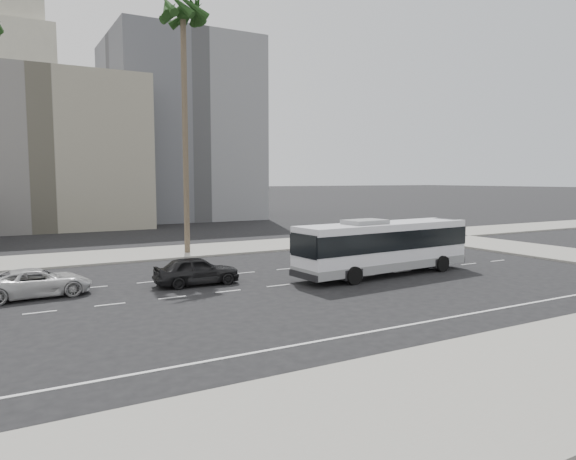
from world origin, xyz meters
TOP-DOWN VIEW (x-y plane):
  - ground at (0.00, 0.00)m, footprint 700.00×700.00m
  - sidewalk_north at (0.00, 15.50)m, footprint 120.00×7.00m
  - cross_block_east at (22.00, 0.00)m, footprint 7.00×60.00m
  - midrise_beige_west at (-12.00, 45.00)m, footprint 24.00×18.00m
  - midrise_gray_center at (8.00, 52.00)m, footprint 20.00×20.00m
  - civic_tower at (-2.00, 250.00)m, footprint 42.00×42.00m
  - highrise_right at (45.00, 230.00)m, footprint 26.00×26.00m
  - highrise_far at (70.00, 260.00)m, footprint 22.00×22.00m
  - city_bus at (4.23, -0.23)m, footprint 12.28×3.65m
  - car_a at (-6.85, 2.47)m, footprint 2.06×4.78m
  - car_b at (-14.86, 3.53)m, footprint 2.76×5.35m
  - palm_near at (-3.49, 14.23)m, footprint 5.90×5.90m

SIDE VIEW (x-z plane):
  - ground at x=0.00m, z-range 0.00..0.00m
  - sidewalk_north at x=0.00m, z-range 0.00..0.15m
  - cross_block_east at x=22.00m, z-range 0.00..0.15m
  - car_b at x=-14.86m, z-range 0.00..1.44m
  - car_a at x=-6.85m, z-range 0.00..1.61m
  - city_bus at x=4.23m, z-range 0.09..3.57m
  - midrise_beige_west at x=-12.00m, z-range 0.00..18.00m
  - midrise_gray_center at x=8.00m, z-range 0.00..26.00m
  - palm_near at x=-3.49m, z-range 8.05..27.89m
  - highrise_far at x=70.00m, z-range 0.00..60.00m
  - highrise_right at x=45.00m, z-range 0.00..70.00m
  - civic_tower at x=-2.00m, z-range -25.67..103.33m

